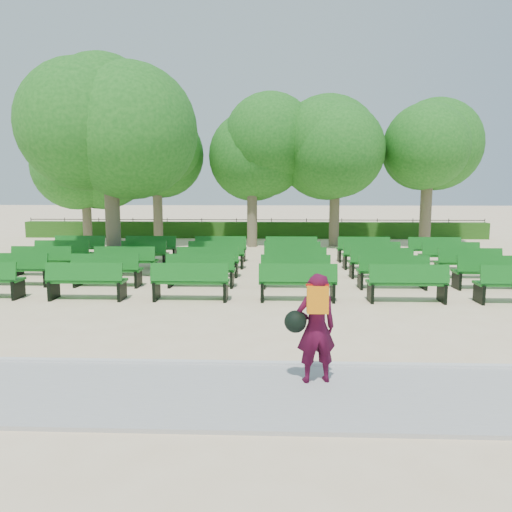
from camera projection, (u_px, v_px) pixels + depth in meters
The scene contains 9 objects.
ground at pixel (233, 289), 14.39m from camera, with size 120.00×120.00×0.00m, color beige.
paving at pixel (189, 394), 7.06m from camera, with size 30.00×2.20×0.06m, color #A6A5A2.
curb at pixel (201, 364), 8.20m from camera, with size 30.00×0.12×0.10m, color silver.
hedge at pixel (254, 230), 28.17m from camera, with size 26.00×0.70×0.90m, color #225114.
fence at pixel (254, 237), 28.63m from camera, with size 26.00×0.10×1.02m, color black, non-canonical shape.
tree_line at pixel (250, 247), 24.28m from camera, with size 21.80×6.80×7.04m, color #22681C, non-canonical shape.
bench_array at pixel (252, 274), 16.24m from camera, with size 2.03×0.76×1.25m.
tree_among at pixel (110, 139), 16.20m from camera, with size 4.60×4.60×6.53m.
person at pixel (314, 326), 7.32m from camera, with size 0.80×0.52×1.64m.
Camera 1 is at (1.21, -14.08, 2.96)m, focal length 35.00 mm.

